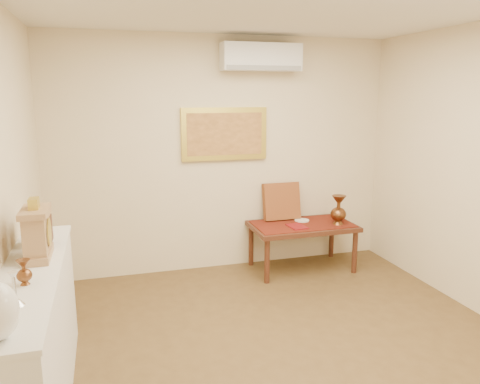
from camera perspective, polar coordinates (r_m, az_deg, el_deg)
name	(u,v)px	position (r m, az deg, el deg)	size (l,w,h in m)	color
floor	(297,366)	(3.87, 7.02, -20.27)	(4.50, 4.50, 0.00)	brown
wall_back	(224,155)	(5.46, -1.96, 4.50)	(4.00, 0.02, 2.70)	beige
candlestick	(15,289)	(2.72, -25.78, -10.57)	(0.09, 0.09, 0.18)	silver
brass_urn_small	(24,268)	(2.97, -24.87, -8.45)	(0.09, 0.09, 0.20)	brown
table_cloth	(302,224)	(5.55, 7.62, -3.88)	(1.14, 0.59, 0.01)	maroon
brass_urn_tall	(339,207)	(5.54, 11.93, -1.77)	(0.19, 0.19, 0.42)	brown
plate	(302,220)	(5.66, 7.55, -3.44)	(0.17, 0.17, 0.01)	white
menu	(297,226)	(5.40, 6.97, -4.19)	(0.18, 0.25, 0.01)	maroon
cushion	(281,201)	(5.66, 5.07, -1.12)	(0.45, 0.10, 0.45)	maroon
display_ledge	(36,342)	(3.41, -23.57, -16.44)	(0.37, 2.02, 0.98)	white
mantel_clock	(37,233)	(3.37, -23.52, -4.60)	(0.17, 0.36, 0.41)	#A98257
wooden_chest	(40,228)	(3.69, -23.23, -4.05)	(0.16, 0.21, 0.24)	#A98257
low_table	(302,230)	(5.57, 7.60, -4.57)	(1.20, 0.70, 0.55)	#4B2416
painting	(224,134)	(5.40, -1.91, 7.09)	(1.00, 0.06, 0.60)	gold
ac_unit	(261,57)	(5.41, 2.59, 16.09)	(0.90, 0.25, 0.30)	silver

